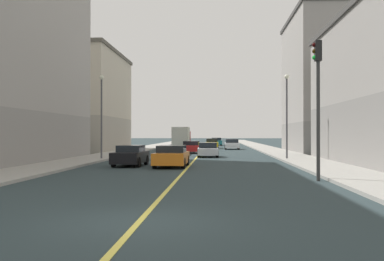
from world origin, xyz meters
name	(u,v)px	position (x,y,z in m)	size (l,w,h in m)	color
ground_plane	(139,222)	(0.00, 0.00, 0.00)	(400.00, 400.00, 0.00)	#29373A
sidewalk_left	(268,149)	(8.39, 49.00, 0.07)	(3.44, 168.00, 0.15)	#9E9B93
sidewalk_right	(141,149)	(-8.39, 49.00, 0.07)	(3.44, 168.00, 0.15)	#9E9B93
lane_center_stripe	(204,149)	(0.00, 49.00, 0.01)	(0.16, 154.00, 0.01)	#E5D14C
building_left_mid	(328,84)	(14.25, 41.05, 7.70)	(8.58, 15.27, 15.39)	gray
building_right_midblock	(85,102)	(-14.25, 43.13, 5.98)	(8.58, 16.44, 11.94)	#9D9688
traffic_light_left_near	(318,90)	(6.25, 9.57, 3.99)	(0.40, 0.32, 6.18)	#2D2D2D
street_lamp_left_near	(287,107)	(7.27, 25.24, 4.18)	(0.36, 0.36, 6.59)	#4C4C51
street_lamp_right_near	(102,107)	(-7.27, 24.35, 4.15)	(0.36, 0.36, 6.53)	#4C4C51
car_black	(131,156)	(-3.79, 18.32, 0.66)	(1.92, 4.00, 1.34)	black
car_orange	(172,156)	(-1.05, 17.62, 0.67)	(2.01, 4.51, 1.35)	orange
car_silver	(208,150)	(0.95, 29.97, 0.63)	(1.95, 4.06, 1.28)	silver
car_white	(232,144)	(3.73, 49.86, 0.67)	(1.92, 4.09, 1.37)	white
car_teal	(216,142)	(1.56, 69.34, 0.66)	(2.08, 4.34, 1.37)	#196670
car_red	(192,147)	(-0.97, 37.84, 0.65)	(1.98, 3.98, 1.30)	red
car_yellow	(212,144)	(1.02, 53.74, 0.68)	(1.85, 4.03, 1.39)	gold
box_truck	(181,137)	(-3.61, 57.05, 1.64)	(2.44, 7.25, 3.05)	maroon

